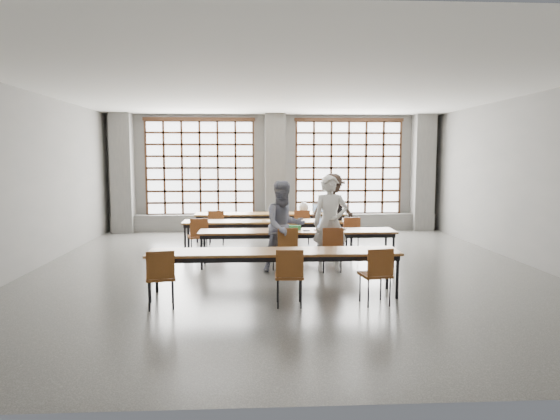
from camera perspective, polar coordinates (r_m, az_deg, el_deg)
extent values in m
plane|color=#4D4D4A|center=(9.98, 0.78, -6.78)|extent=(11.00, 11.00, 0.00)
plane|color=silver|center=(9.82, 0.81, 13.56)|extent=(11.00, 11.00, 0.00)
plane|color=slate|center=(15.23, -0.61, 4.28)|extent=(10.00, 0.00, 10.00)
plane|color=slate|center=(4.29, 5.79, -0.16)|extent=(10.00, 0.00, 10.00)
plane|color=slate|center=(10.65, -27.18, 2.87)|extent=(0.00, 11.00, 11.00)
plane|color=slate|center=(11.25, 27.15, 3.01)|extent=(0.00, 11.00, 11.00)
cube|color=#595957|center=(15.43, -17.55, 4.02)|extent=(0.60, 0.55, 3.50)
cube|color=#595957|center=(14.95, -0.56, 4.24)|extent=(0.60, 0.55, 3.50)
cube|color=#595957|center=(15.81, 16.00, 4.11)|extent=(0.60, 0.55, 3.50)
cube|color=white|center=(15.28, -9.10, 4.77)|extent=(3.20, 0.02, 2.80)
cube|color=black|center=(15.20, -9.13, 4.76)|extent=(3.20, 0.05, 2.80)
cube|color=black|center=(15.30, -9.04, -0.67)|extent=(3.32, 0.07, 0.10)
cube|color=black|center=(15.24, -9.22, 10.22)|extent=(3.32, 0.07, 0.10)
cube|color=white|center=(15.47, 7.78, 4.80)|extent=(3.20, 0.02, 2.80)
cube|color=black|center=(15.39, 7.83, 4.80)|extent=(3.20, 0.05, 2.80)
cube|color=black|center=(15.49, 7.76, -0.57)|extent=(3.32, 0.07, 0.10)
cube|color=black|center=(15.43, 7.91, 10.19)|extent=(3.32, 0.07, 0.10)
cube|color=#595957|center=(15.15, -0.57, -1.42)|extent=(9.80, 0.35, 0.50)
cube|color=brown|center=(13.36, -1.11, -0.44)|extent=(4.00, 0.70, 0.04)
cube|color=black|center=(13.36, -1.11, -0.70)|extent=(3.90, 0.64, 0.08)
cylinder|color=black|center=(13.19, -9.44, -2.20)|extent=(0.05, 0.05, 0.69)
cylinder|color=black|center=(13.76, -9.17, -1.86)|extent=(0.05, 0.05, 0.69)
cylinder|color=black|center=(13.32, 7.22, -2.09)|extent=(0.05, 0.05, 0.69)
cylinder|color=black|center=(13.89, 6.79, -1.75)|extent=(0.05, 0.05, 0.69)
cube|color=brown|center=(11.76, -1.33, -1.32)|extent=(4.00, 0.70, 0.04)
cube|color=black|center=(11.77, -1.33, -1.61)|extent=(3.90, 0.64, 0.08)
cylinder|color=black|center=(11.63, -10.80, -3.33)|extent=(0.05, 0.05, 0.69)
cylinder|color=black|center=(12.19, -10.44, -2.89)|extent=(0.05, 0.05, 0.69)
cylinder|color=black|center=(11.74, 8.14, -3.19)|extent=(0.05, 0.05, 0.69)
cylinder|color=black|center=(12.31, 7.61, -2.76)|extent=(0.05, 0.05, 0.69)
cube|color=brown|center=(10.20, 1.99, -2.44)|extent=(4.00, 0.70, 0.04)
cube|color=black|center=(10.21, 1.99, -2.78)|extent=(3.90, 0.64, 0.08)
cylinder|color=black|center=(9.99, -8.94, -4.82)|extent=(0.05, 0.05, 0.69)
cylinder|color=black|center=(10.56, -8.62, -4.23)|extent=(0.05, 0.05, 0.69)
cylinder|color=black|center=(10.33, 12.83, -4.54)|extent=(0.05, 0.05, 0.69)
cylinder|color=black|center=(10.88, 11.99, -3.99)|extent=(0.05, 0.05, 0.69)
cube|color=brown|center=(7.98, -0.68, -4.82)|extent=(4.00, 0.70, 0.04)
cube|color=black|center=(7.99, -0.68, -5.24)|extent=(3.90, 0.64, 0.08)
cylinder|color=black|center=(7.93, -14.71, -7.79)|extent=(0.05, 0.05, 0.69)
cylinder|color=black|center=(8.48, -13.92, -6.86)|extent=(0.05, 0.05, 0.69)
cylinder|color=black|center=(8.09, 13.26, -7.48)|extent=(0.05, 0.05, 0.69)
cylinder|color=black|center=(8.63, 12.17, -6.60)|extent=(0.05, 0.05, 0.69)
cube|color=brown|center=(12.87, -7.27, -1.90)|extent=(0.43, 0.43, 0.04)
cube|color=brown|center=(12.64, -7.33, -0.99)|extent=(0.40, 0.04, 0.40)
cylinder|color=black|center=(12.90, -7.26, -2.89)|extent=(0.02, 0.02, 0.45)
cube|color=maroon|center=(12.90, 2.53, -1.84)|extent=(0.46, 0.46, 0.04)
cube|color=maroon|center=(12.67, 2.54, -0.93)|extent=(0.40, 0.07, 0.40)
cylinder|color=black|center=(12.93, 2.53, -2.83)|extent=(0.02, 0.02, 0.45)
cube|color=brown|center=(13.00, 6.04, -1.81)|extent=(0.45, 0.45, 0.04)
cube|color=brown|center=(12.78, 6.26, -0.90)|extent=(0.40, 0.06, 0.40)
cylinder|color=black|center=(13.03, 6.03, -2.79)|extent=(0.02, 0.02, 0.45)
cube|color=brown|center=(11.32, -9.38, -3.02)|extent=(0.52, 0.52, 0.04)
cube|color=brown|center=(11.09, -9.22, -2.00)|extent=(0.39, 0.14, 0.40)
cylinder|color=black|center=(11.35, -9.36, -4.14)|extent=(0.02, 0.02, 0.45)
cube|color=brown|center=(11.27, 0.79, -2.97)|extent=(0.50, 0.50, 0.04)
cube|color=brown|center=(11.05, 1.10, -1.95)|extent=(0.40, 0.12, 0.40)
cylinder|color=black|center=(11.31, 0.79, -4.10)|extent=(0.02, 0.02, 0.45)
cube|color=brown|center=(11.45, 7.81, -2.89)|extent=(0.50, 0.50, 0.04)
cube|color=brown|center=(11.24, 8.22, -1.88)|extent=(0.40, 0.11, 0.40)
cylinder|color=black|center=(11.49, 7.79, -3.99)|extent=(0.02, 0.02, 0.45)
cube|color=brown|center=(9.68, 0.50, -4.46)|extent=(0.52, 0.52, 0.04)
cube|color=brown|center=(9.46, 0.90, -3.30)|extent=(0.39, 0.14, 0.40)
cylinder|color=black|center=(9.73, 0.50, -5.76)|extent=(0.02, 0.02, 0.45)
cube|color=brown|center=(9.78, 5.78, -4.39)|extent=(0.45, 0.45, 0.04)
cube|color=brown|center=(9.55, 6.07, -3.24)|extent=(0.40, 0.06, 0.40)
cylinder|color=black|center=(9.82, 5.77, -5.68)|extent=(0.02, 0.02, 0.45)
cube|color=brown|center=(7.62, -13.49, -7.51)|extent=(0.49, 0.49, 0.04)
cube|color=brown|center=(7.37, -13.51, -6.13)|extent=(0.40, 0.11, 0.40)
cylinder|color=black|center=(7.67, -13.45, -9.15)|extent=(0.02, 0.02, 0.45)
cube|color=brown|center=(7.51, 1.04, -7.54)|extent=(0.43, 0.43, 0.04)
cube|color=brown|center=(7.26, 1.12, -6.14)|extent=(0.40, 0.04, 0.40)
cylinder|color=black|center=(7.57, 1.04, -9.19)|extent=(0.02, 0.02, 0.45)
cube|color=brown|center=(7.71, 10.80, -7.28)|extent=(0.48, 0.48, 0.04)
cube|color=brown|center=(7.48, 11.42, -5.90)|extent=(0.40, 0.09, 0.40)
cylinder|color=black|center=(7.77, 10.77, -8.90)|extent=(0.02, 0.02, 0.45)
imported|color=silver|center=(9.75, 5.77, -1.54)|extent=(0.68, 0.45, 1.87)
imported|color=#171C45|center=(9.66, 0.48, -1.88)|extent=(1.03, 0.91, 1.77)
imported|color=black|center=(12.99, 6.03, 0.19)|extent=(1.29, 0.92, 1.80)
cube|color=#B4B3B8|center=(10.31, 5.01, -2.21)|extent=(0.42, 0.36, 0.02)
cube|color=black|center=(10.30, 5.00, -2.15)|extent=(0.34, 0.26, 0.00)
cube|color=#B4B3B8|center=(10.43, 5.15, -1.45)|extent=(0.36, 0.17, 0.26)
cube|color=#92BCFD|center=(10.42, 5.14, -1.59)|extent=(0.31, 0.14, 0.21)
cube|color=#B9B9BE|center=(13.52, 4.61, -0.25)|extent=(0.38, 0.29, 0.02)
cube|color=black|center=(13.50, 4.62, -0.21)|extent=(0.32, 0.21, 0.00)
cube|color=#B9B9BE|center=(13.64, 4.48, 0.31)|extent=(0.36, 0.10, 0.26)
cube|color=#85AFE5|center=(13.63, 4.49, 0.20)|extent=(0.31, 0.08, 0.21)
ellipsoid|color=silver|center=(10.31, 7.27, -2.19)|extent=(0.12, 0.10, 0.04)
cube|color=green|center=(10.27, 1.67, -2.02)|extent=(0.27, 0.17, 0.09)
cube|color=black|center=(10.12, 3.06, -2.36)|extent=(0.13, 0.06, 0.01)
cube|color=white|center=(11.81, -4.25, -1.20)|extent=(0.33, 0.27, 0.00)
cube|color=silver|center=(11.70, -2.79, -1.26)|extent=(0.30, 0.22, 0.00)
cube|color=silver|center=(11.76, -0.84, -1.21)|extent=(0.34, 0.29, 0.00)
cube|color=black|center=(11.94, 6.36, -0.18)|extent=(0.34, 0.24, 0.40)
ellipsoid|color=white|center=(13.45, 2.71, 0.30)|extent=(0.32, 0.29, 0.29)
cube|color=#AE2815|center=(7.60, -13.50, -7.15)|extent=(0.22, 0.14, 0.06)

